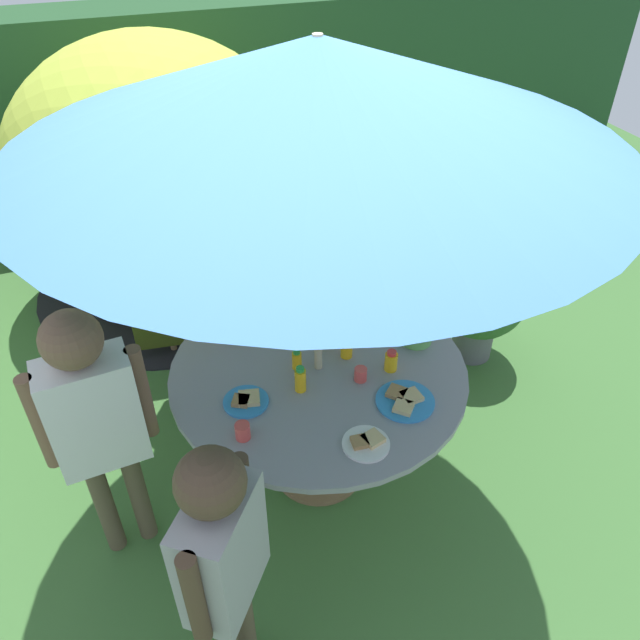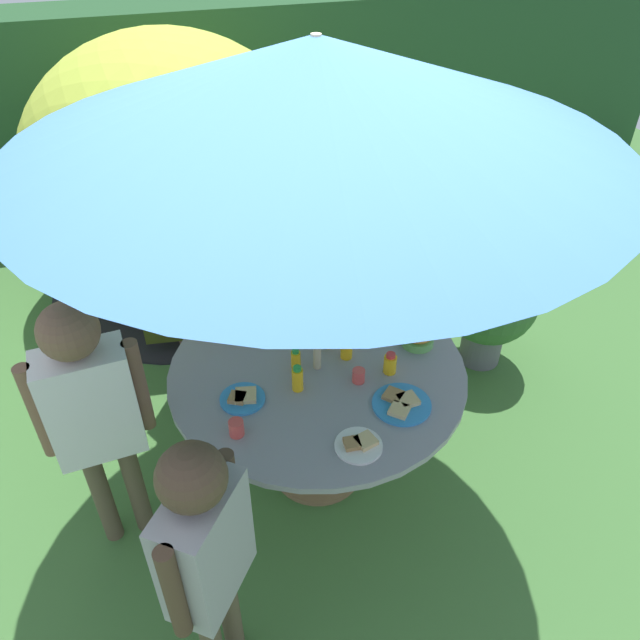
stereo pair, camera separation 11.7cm
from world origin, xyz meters
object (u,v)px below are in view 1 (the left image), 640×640
(snack_bowl, at_px, (416,335))
(child_in_pink_shirt, at_px, (303,235))
(juice_bottle_spot_a, at_px, (297,360))
(garden_table, at_px, (318,386))
(cup_far, at_px, (243,431))
(juice_bottle_front_edge, at_px, (328,337))
(child_in_yellow_shirt, at_px, (187,261))
(plate_far_right, at_px, (405,400))
(potted_plant, at_px, (481,296))
(cup_near, at_px, (361,374))
(plate_mid_right, at_px, (366,306))
(juice_bottle_near_right, at_px, (414,312))
(child_in_grey_shirt, at_px, (222,551))
(wooden_chair, at_px, (204,274))
(patio_umbrella, at_px, (318,94))
(juice_bottle_mid_left, at_px, (391,361))
(juice_bottle_far_left, at_px, (347,348))
(juice_bottle_near_left, at_px, (214,326))
(plate_center_back, at_px, (366,443))
(juice_bottle_center_front, at_px, (300,379))
(dome_tent, at_px, (159,173))
(child_in_white_shirt, at_px, (94,412))
(plate_back_edge, at_px, (246,401))

(snack_bowl, bearing_deg, child_in_pink_shirt, 105.72)
(juice_bottle_spot_a, bearing_deg, child_in_pink_shirt, 69.26)
(garden_table, bearing_deg, cup_far, -145.84)
(juice_bottle_front_edge, bearing_deg, snack_bowl, -14.55)
(child_in_yellow_shirt, xyz_separation_m, plate_far_right, (0.69, -1.15, -0.17))
(garden_table, relative_size, potted_plant, 1.78)
(potted_plant, distance_m, cup_near, 1.33)
(plate_mid_right, bearing_deg, juice_bottle_near_right, -45.15)
(child_in_grey_shirt, bearing_deg, wooden_chair, 28.26)
(wooden_chair, height_order, snack_bowl, wooden_chair)
(potted_plant, bearing_deg, patio_umbrella, -156.39)
(potted_plant, distance_m, juice_bottle_mid_left, 1.20)
(plate_mid_right, xyz_separation_m, juice_bottle_far_left, (-0.24, -0.32, 0.04))
(child_in_yellow_shirt, bearing_deg, child_in_pink_shirt, 72.18)
(child_in_yellow_shirt, bearing_deg, juice_bottle_near_left, -23.05)
(patio_umbrella, xyz_separation_m, plate_center_back, (0.02, -0.50, -1.21))
(child_in_yellow_shirt, bearing_deg, juice_bottle_center_front, -9.49)
(potted_plant, bearing_deg, dome_tent, 137.85)
(juice_bottle_center_front, relative_size, cup_near, 2.00)
(child_in_white_shirt, relative_size, child_in_grey_shirt, 1.05)
(juice_bottle_center_front, bearing_deg, juice_bottle_far_left, 26.97)
(juice_bottle_near_left, height_order, juice_bottle_front_edge, juice_bottle_near_left)
(child_in_yellow_shirt, distance_m, juice_bottle_near_right, 1.19)
(garden_table, relative_size, dome_tent, 0.60)
(plate_center_back, height_order, plate_mid_right, same)
(child_in_pink_shirt, height_order, plate_mid_right, child_in_pink_shirt)
(child_in_pink_shirt, bearing_deg, snack_bowl, 30.66)
(dome_tent, distance_m, juice_bottle_front_edge, 1.96)
(cup_near, bearing_deg, juice_bottle_near_right, 36.26)
(cup_near, bearing_deg, wooden_chair, 108.40)
(garden_table, relative_size, plate_back_edge, 6.92)
(child_in_yellow_shirt, xyz_separation_m, cup_near, (0.57, -0.95, -0.15))
(patio_umbrella, relative_size, juice_bottle_near_left, 17.21)
(juice_bottle_far_left, relative_size, juice_bottle_spot_a, 1.05)
(plate_back_edge, bearing_deg, child_in_yellow_shirt, 93.63)
(child_in_pink_shirt, distance_m, cup_far, 1.40)
(snack_bowl, height_order, plate_back_edge, snack_bowl)
(garden_table, height_order, juice_bottle_near_left, juice_bottle_near_left)
(snack_bowl, bearing_deg, plate_center_back, -133.17)
(potted_plant, xyz_separation_m, cup_far, (-1.67, -0.83, 0.31))
(dome_tent, bearing_deg, plate_center_back, -73.25)
(potted_plant, height_order, juice_bottle_front_edge, juice_bottle_front_edge)
(juice_bottle_near_right, bearing_deg, patio_umbrella, -163.67)
(garden_table, bearing_deg, child_in_pink_shirt, 75.06)
(juice_bottle_near_left, distance_m, juice_bottle_near_right, 0.98)
(child_in_pink_shirt, height_order, plate_center_back, child_in_pink_shirt)
(patio_umbrella, bearing_deg, plate_mid_right, 41.79)
(wooden_chair, xyz_separation_m, plate_far_right, (0.56, -1.52, 0.17))
(juice_bottle_near_right, bearing_deg, plate_back_edge, -163.79)
(wooden_chair, height_order, cup_near, wooden_chair)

